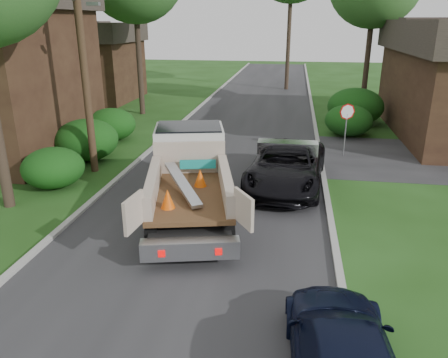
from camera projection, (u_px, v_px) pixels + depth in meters
ground at (195, 233)px, 13.19m from camera, size 120.00×120.00×0.00m
road at (238, 145)px, 22.47m from camera, size 8.00×90.00×0.02m
curb_left at (161, 141)px, 23.06m from camera, size 0.20×90.00×0.12m
curb_right at (319, 148)px, 21.85m from camera, size 0.20×90.00×0.12m
stop_sign at (347, 119)px, 20.17m from camera, size 0.71×0.32×2.48m
utility_pole at (82, 45)px, 16.86m from camera, size 2.42×1.25×10.00m
house_left_far at (89, 61)px, 34.56m from camera, size 7.56×7.56×6.00m
hedge_left_a at (53, 168)px, 16.63m from camera, size 2.34×2.34×1.53m
hedge_left_b at (87, 140)px, 19.86m from camera, size 2.86×2.86×1.87m
hedge_left_c at (111, 124)px, 23.19m from camera, size 2.60×2.60×1.70m
hedge_right_a at (349, 120)px, 24.11m from camera, size 2.60×2.60×1.70m
hedge_right_b at (355, 106)px, 26.71m from camera, size 3.38×3.38×2.21m
flatbed_truck at (190, 168)px, 14.69m from camera, size 4.22×7.14×2.54m
black_pickup at (287, 166)px, 16.71m from camera, size 3.24×6.09×1.63m
navy_suv at (344, 356)px, 7.44m from camera, size 2.13×4.66×1.32m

